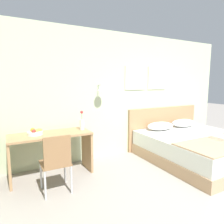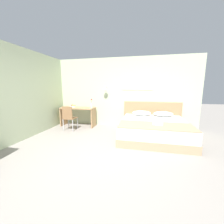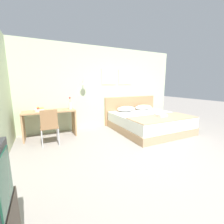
{
  "view_description": "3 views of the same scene",
  "coord_description": "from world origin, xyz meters",
  "px_view_note": "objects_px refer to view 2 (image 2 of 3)",
  "views": [
    {
      "loc": [
        -2.23,
        -0.88,
        1.59
      ],
      "look_at": [
        -0.63,
        2.13,
        1.09
      ],
      "focal_mm": 32.0,
      "sensor_mm": 36.0,
      "label": 1
    },
    {
      "loc": [
        0.87,
        -2.44,
        1.52
      ],
      "look_at": [
        0.01,
        1.43,
        0.81
      ],
      "focal_mm": 22.0,
      "sensor_mm": 36.0,
      "label": 2
    },
    {
      "loc": [
        -1.81,
        -1.84,
        1.46
      ],
      "look_at": [
        -0.09,
        1.72,
        0.71
      ],
      "focal_mm": 24.0,
      "sensor_mm": 36.0,
      "label": 3
    }
  ],
  "objects_px": {
    "pillow_right": "(163,114)",
    "flower_vase": "(92,105)",
    "pillow_left": "(142,113)",
    "desk": "(78,113)",
    "headboard": "(152,115)",
    "desk_chair": "(69,116)",
    "folded_towel_near_foot": "(157,123)",
    "fruit_bowl": "(73,106)",
    "throw_blanket": "(155,126)",
    "bed": "(153,129)"
  },
  "relations": [
    {
      "from": "pillow_left",
      "to": "flower_vase",
      "type": "bearing_deg",
      "value": -178.61
    },
    {
      "from": "pillow_right",
      "to": "folded_towel_near_foot",
      "type": "relative_size",
      "value": 2.2
    },
    {
      "from": "bed",
      "to": "throw_blanket",
      "type": "distance_m",
      "value": 0.65
    },
    {
      "from": "fruit_bowl",
      "to": "flower_vase",
      "type": "distance_m",
      "value": 0.81
    },
    {
      "from": "pillow_left",
      "to": "headboard",
      "type": "bearing_deg",
      "value": 38.05
    },
    {
      "from": "desk",
      "to": "headboard",
      "type": "bearing_deg",
      "value": 7.11
    },
    {
      "from": "bed",
      "to": "pillow_left",
      "type": "distance_m",
      "value": 0.92
    },
    {
      "from": "bed",
      "to": "pillow_right",
      "type": "xyz_separation_m",
      "value": [
        0.37,
        0.76,
        0.35
      ]
    },
    {
      "from": "pillow_left",
      "to": "desk",
      "type": "height_order",
      "value": "desk"
    },
    {
      "from": "fruit_bowl",
      "to": "flower_vase",
      "type": "height_order",
      "value": "flower_vase"
    },
    {
      "from": "headboard",
      "to": "desk",
      "type": "relative_size",
      "value": 1.57
    },
    {
      "from": "headboard",
      "to": "pillow_right",
      "type": "relative_size",
      "value": 3.15
    },
    {
      "from": "desk_chair",
      "to": "throw_blanket",
      "type": "bearing_deg",
      "value": -12.89
    },
    {
      "from": "pillow_left",
      "to": "desk_chair",
      "type": "height_order",
      "value": "desk_chair"
    },
    {
      "from": "pillow_left",
      "to": "flower_vase",
      "type": "distance_m",
      "value": 1.92
    },
    {
      "from": "pillow_right",
      "to": "flower_vase",
      "type": "height_order",
      "value": "flower_vase"
    },
    {
      "from": "pillow_left",
      "to": "folded_towel_near_foot",
      "type": "relative_size",
      "value": 2.2
    },
    {
      "from": "bed",
      "to": "pillow_left",
      "type": "xyz_separation_m",
      "value": [
        -0.37,
        0.76,
        0.35
      ]
    },
    {
      "from": "desk",
      "to": "desk_chair",
      "type": "height_order",
      "value": "desk_chair"
    },
    {
      "from": "headboard",
      "to": "pillow_left",
      "type": "xyz_separation_m",
      "value": [
        -0.37,
        -0.29,
        0.11
      ]
    },
    {
      "from": "pillow_right",
      "to": "throw_blanket",
      "type": "bearing_deg",
      "value": -105.35
    },
    {
      "from": "pillow_right",
      "to": "fruit_bowl",
      "type": "bearing_deg",
      "value": -179.58
    },
    {
      "from": "throw_blanket",
      "to": "flower_vase",
      "type": "distance_m",
      "value": 2.64
    },
    {
      "from": "throw_blanket",
      "to": "desk",
      "type": "relative_size",
      "value": 1.43
    },
    {
      "from": "throw_blanket",
      "to": "desk_chair",
      "type": "xyz_separation_m",
      "value": [
        -2.89,
        0.66,
        -0.02
      ]
    },
    {
      "from": "headboard",
      "to": "fruit_bowl",
      "type": "relative_size",
      "value": 8.23
    },
    {
      "from": "throw_blanket",
      "to": "flower_vase",
      "type": "relative_size",
      "value": 5.42
    },
    {
      "from": "pillow_left",
      "to": "throw_blanket",
      "type": "bearing_deg",
      "value": -74.65
    },
    {
      "from": "throw_blanket",
      "to": "fruit_bowl",
      "type": "distance_m",
      "value": 3.36
    },
    {
      "from": "headboard",
      "to": "throw_blanket",
      "type": "relative_size",
      "value": 1.09
    },
    {
      "from": "throw_blanket",
      "to": "desk",
      "type": "xyz_separation_m",
      "value": [
        -2.84,
        1.29,
        -0.0
      ]
    },
    {
      "from": "bed",
      "to": "desk",
      "type": "height_order",
      "value": "desk"
    },
    {
      "from": "bed",
      "to": "folded_towel_near_foot",
      "type": "relative_size",
      "value": 6.78
    },
    {
      "from": "pillow_left",
      "to": "desk",
      "type": "distance_m",
      "value": 2.47
    },
    {
      "from": "headboard",
      "to": "pillow_right",
      "type": "distance_m",
      "value": 0.49
    },
    {
      "from": "bed",
      "to": "throw_blanket",
      "type": "bearing_deg",
      "value": -90.0
    },
    {
      "from": "desk_chair",
      "to": "pillow_left",
      "type": "bearing_deg",
      "value": 15.38
    },
    {
      "from": "folded_towel_near_foot",
      "to": "flower_vase",
      "type": "relative_size",
      "value": 0.85
    },
    {
      "from": "desk_chair",
      "to": "fruit_bowl",
      "type": "distance_m",
      "value": 0.75
    },
    {
      "from": "flower_vase",
      "to": "folded_towel_near_foot",
      "type": "bearing_deg",
      "value": -26.59
    },
    {
      "from": "bed",
      "to": "headboard",
      "type": "relative_size",
      "value": 0.98
    },
    {
      "from": "throw_blanket",
      "to": "fruit_bowl",
      "type": "relative_size",
      "value": 7.52
    },
    {
      "from": "desk_chair",
      "to": "headboard",
      "type": "bearing_deg",
      "value": 18.8
    },
    {
      "from": "throw_blanket",
      "to": "flower_vase",
      "type": "xyz_separation_m",
      "value": [
        -2.27,
        1.31,
        0.33
      ]
    },
    {
      "from": "bed",
      "to": "desk",
      "type": "xyz_separation_m",
      "value": [
        -2.84,
        0.7,
        0.27
      ]
    },
    {
      "from": "headboard",
      "to": "flower_vase",
      "type": "bearing_deg",
      "value": -171.56
    },
    {
      "from": "pillow_left",
      "to": "fruit_bowl",
      "type": "height_order",
      "value": "fruit_bowl"
    },
    {
      "from": "pillow_right",
      "to": "throw_blanket",
      "type": "xyz_separation_m",
      "value": [
        -0.37,
        -1.35,
        -0.08
      ]
    },
    {
      "from": "fruit_bowl",
      "to": "headboard",
      "type": "bearing_deg",
      "value": 5.87
    },
    {
      "from": "folded_towel_near_foot",
      "to": "throw_blanket",
      "type": "bearing_deg",
      "value": -110.91
    }
  ]
}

